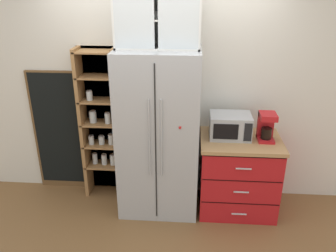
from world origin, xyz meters
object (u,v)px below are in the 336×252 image
Objects in this scene: coffee_maker at (266,126)px; bottle_clear at (241,127)px; mug_sage at (241,134)px; refrigerator at (159,133)px; mug_charcoal at (242,136)px; chalkboard_menu at (58,132)px; microwave at (230,126)px.

bottle_clear is at bearing 163.86° from coffee_maker.
coffee_maker reaches higher than mug_sage.
refrigerator reaches higher than mug_charcoal.
chalkboard_menu is at bearing 171.58° from mug_charcoal.
chalkboard_menu reaches higher than mug_charcoal.
mug_charcoal is at bearing -30.64° from microwave.
mug_sage is 0.95× the size of mug_charcoal.
microwave is 1.82× the size of bottle_clear.
microwave is at bearing -6.89° from chalkboard_menu.
chalkboard_menu is (-2.04, 0.25, -0.25)m from microwave.
coffee_maker is 0.20× the size of chalkboard_menu.
microwave is at bearing -165.71° from bottle_clear.
refrigerator is at bearing 179.02° from mug_charcoal.
refrigerator is 1.15m from coffee_maker.
refrigerator is at bearing -175.65° from microwave.
bottle_clear is 0.16× the size of chalkboard_menu.
mug_charcoal is (0.00, -0.06, -0.01)m from mug_sage.
mug_charcoal is at bearing -172.74° from coffee_maker.
coffee_maker is at bearing -6.37° from microwave.
refrigerator reaches higher than bottle_clear.
coffee_maker is 2.45m from chalkboard_menu.
refrigerator is 7.63× the size of bottle_clear.
bottle_clear is at bearing -5.68° from chalkboard_menu.
coffee_maker is at bearing -16.14° from bottle_clear.
chalkboard_menu is (-1.27, 0.31, -0.16)m from refrigerator.
chalkboard_menu is at bearing 173.11° from microwave.
chalkboard_menu is (-2.17, 0.26, -0.17)m from mug_sage.
refrigerator reaches higher than mug_sage.
bottle_clear is (0.12, 0.03, -0.03)m from microwave.
bottle_clear is at bearing 91.09° from mug_charcoal.
refrigerator is 0.90m from mug_charcoal.
refrigerator reaches higher than coffee_maker.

